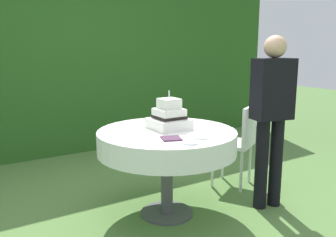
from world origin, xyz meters
The scene contains 11 objects.
ground_plane centered at (0.00, 0.00, 0.00)m, with size 20.00×20.00×0.00m, color #547A3D.
foliage_hedge centered at (0.00, 2.53, 1.28)m, with size 6.93×0.45×2.56m, color #28561E.
cake_table centered at (0.00, 0.00, 0.68)m, with size 1.22×1.22×0.78m.
wedding_cake centered at (0.06, 0.06, 0.88)m, with size 0.32×0.32×0.34m.
serving_plate_near centered at (0.40, 0.29, 0.79)m, with size 0.13×0.13×0.01m, color white.
serving_plate_far centered at (0.09, -0.37, 0.79)m, with size 0.12×0.12×0.01m, color white.
serving_plate_left centered at (0.17, 0.39, 0.79)m, with size 0.12×0.12×0.01m, color white.
serving_plate_right centered at (-0.08, -0.46, 0.79)m, with size 0.13×0.13×0.01m, color white.
napkin_stack centered at (-0.13, -0.27, 0.79)m, with size 0.15×0.15×0.01m, color #4C2D47.
garden_chair centered at (1.02, 0.16, 0.54)m, with size 0.54×0.54×0.89m.
standing_person centered at (0.89, -0.37, 0.93)m, with size 0.39×0.27×1.60m.
Camera 1 is at (-1.67, -2.63, 1.51)m, focal length 39.18 mm.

